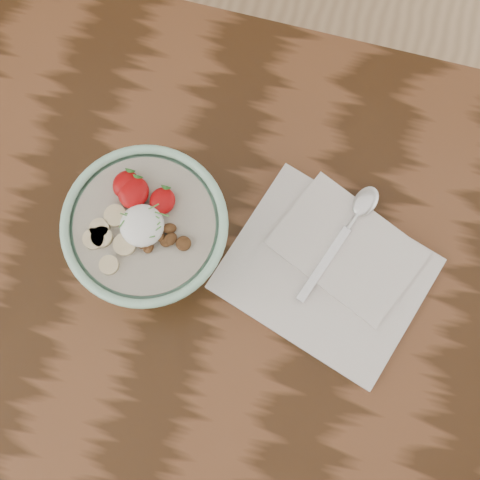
{
  "coord_description": "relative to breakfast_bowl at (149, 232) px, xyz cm",
  "views": [
    {
      "loc": [
        11.01,
        -9.37,
        167.08
      ],
      "look_at": [
        6.57,
        7.86,
        87.35
      ],
      "focal_mm": 50.0,
      "sensor_mm": 36.0,
      "label": 1
    }
  ],
  "objects": [
    {
      "name": "table",
      "position": [
        5.57,
        -7.0,
        -16.42
      ],
      "size": [
        160.0,
        90.0,
        75.0
      ],
      "color": "#321C0C",
      "rests_on": "ground"
    },
    {
      "name": "spoon",
      "position": [
        26.31,
        10.3,
        -5.08
      ],
      "size": [
        8.65,
        18.92,
        1.01
      ],
      "rotation": [
        0.0,
        0.0,
        -0.35
      ],
      "color": "silver",
      "rests_on": "napkin"
    },
    {
      "name": "napkin",
      "position": [
        24.68,
        2.61,
        -6.45
      ],
      "size": [
        31.63,
        28.39,
        1.62
      ],
      "rotation": [
        0.0,
        0.0,
        -0.31
      ],
      "color": "silver",
      "rests_on": "table"
    },
    {
      "name": "breakfast_bowl",
      "position": [
        0.0,
        0.0,
        0.0
      ],
      "size": [
        21.05,
        21.05,
        13.92
      ],
      "rotation": [
        0.0,
        0.0,
        0.31
      ],
      "color": "#9BD1B2",
      "rests_on": "table"
    }
  ]
}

